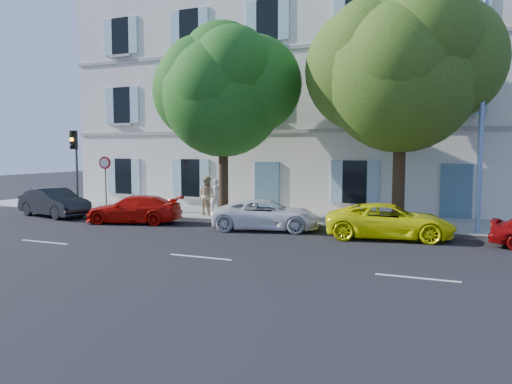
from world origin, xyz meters
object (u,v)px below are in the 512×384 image
at_px(car_dark_sedan, 54,202).
at_px(tree_right, 401,76).
at_px(pedestrian_a, 216,196).
at_px(road_sign, 105,172).
at_px(tree_left, 223,96).
at_px(pedestrian_b, 207,196).
at_px(car_white_coupe, 267,215).
at_px(street_lamp, 483,91).
at_px(car_red_coupe, 134,209).
at_px(car_yellow_supercar, 390,221).
at_px(traffic_light, 75,153).

bearing_deg(car_dark_sedan, tree_right, -69.20).
bearing_deg(pedestrian_a, road_sign, -5.72).
distance_m(tree_left, tree_right, 7.43).
bearing_deg(road_sign, tree_right, 0.66).
xyz_separation_m(tree_left, pedestrian_b, (-1.05, 0.39, -4.38)).
xyz_separation_m(car_white_coupe, street_lamp, (7.51, 1.31, 4.55)).
xyz_separation_m(car_red_coupe, road_sign, (-3.22, 2.09, 1.46)).
bearing_deg(car_yellow_supercar, pedestrian_a, 62.12).
relative_size(pedestrian_a, pedestrian_b, 0.92).
bearing_deg(traffic_light, car_white_coupe, -6.84).
xyz_separation_m(car_dark_sedan, tree_left, (7.81, 1.97, 4.75)).
bearing_deg(road_sign, car_dark_sedan, -127.85).
distance_m(car_red_coupe, car_white_coupe, 5.87).
height_order(car_yellow_supercar, tree_right, tree_right).
height_order(car_yellow_supercar, pedestrian_b, pedestrian_b).
xyz_separation_m(tree_right, traffic_light, (-15.39, -0.43, -2.90)).
height_order(car_yellow_supercar, pedestrian_a, pedestrian_a).
distance_m(tree_left, pedestrian_a, 4.65).
distance_m(car_dark_sedan, street_lamp, 18.63).
height_order(car_dark_sedan, car_yellow_supercar, car_dark_sedan).
bearing_deg(road_sign, street_lamp, -0.84).
bearing_deg(tree_right, car_dark_sedan, -172.43).
bearing_deg(car_white_coupe, car_dark_sedan, 77.84).
bearing_deg(car_red_coupe, tree_right, 87.34).
bearing_deg(car_red_coupe, traffic_light, -125.38).
bearing_deg(pedestrian_b, car_white_coupe, 166.90).
bearing_deg(car_yellow_supercar, tree_right, -11.69).
xyz_separation_m(tree_left, pedestrian_a, (-0.91, 0.99, -4.45)).
bearing_deg(car_dark_sedan, road_sign, -24.62).
bearing_deg(pedestrian_b, street_lamp, -168.25).
xyz_separation_m(pedestrian_a, pedestrian_b, (-0.14, -0.60, 0.07)).
distance_m(car_yellow_supercar, road_sign, 13.89).
relative_size(car_dark_sedan, car_red_coupe, 0.99).
distance_m(car_red_coupe, pedestrian_b, 3.36).
bearing_deg(tree_left, pedestrian_a, 132.76).
relative_size(traffic_light, road_sign, 1.48).
relative_size(car_red_coupe, car_white_coupe, 0.96).
relative_size(tree_right, pedestrian_a, 5.54).
xyz_separation_m(car_red_coupe, tree_right, (10.56, 2.25, 5.27)).
distance_m(tree_right, traffic_light, 15.67).
bearing_deg(pedestrian_a, car_yellow_supercar, 144.88).
bearing_deg(traffic_light, street_lamp, 0.08).
xyz_separation_m(car_dark_sedan, pedestrian_b, (6.76, 2.36, 0.37)).
xyz_separation_m(car_red_coupe, pedestrian_a, (2.23, 3.19, 0.37)).
relative_size(tree_left, traffic_light, 2.10).
bearing_deg(traffic_light, road_sign, 9.42).
xyz_separation_m(tree_left, traffic_light, (-7.98, -0.38, -2.45)).
relative_size(road_sign, street_lamp, 0.30).
xyz_separation_m(car_white_coupe, tree_left, (-2.70, 1.66, 4.82)).
bearing_deg(pedestrian_b, car_dark_sedan, 34.77).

